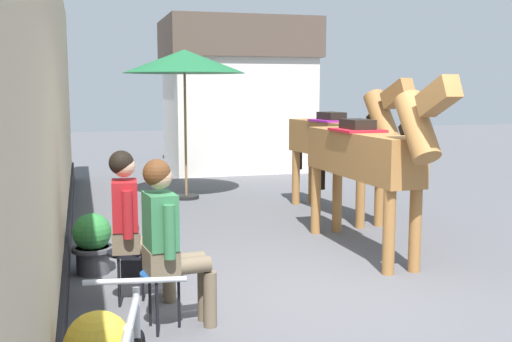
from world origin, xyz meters
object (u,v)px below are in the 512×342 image
cafe_parasol (184,62)px  satchel_bag (135,268)px  saddled_horse_far (339,140)px  seated_visitor_near (169,235)px  seated_visitor_far (133,218)px  saddled_horse_near (366,155)px  flower_planter_far (92,242)px

cafe_parasol → satchel_bag: size_ratio=9.21×
saddled_horse_far → satchel_bag: 4.14m
seated_visitor_near → saddled_horse_far: bearing=50.9°
seated_visitor_far → saddled_horse_near: saddled_horse_near is taller
saddled_horse_near → cafe_parasol: (-1.42, 4.16, 1.20)m
seated_visitor_near → seated_visitor_far: bearing=106.8°
flower_planter_far → cafe_parasol: 4.90m
flower_planter_far → cafe_parasol: cafe_parasol is taller
cafe_parasol → saddled_horse_far: bearing=-46.3°
saddled_horse_far → cafe_parasol: (-1.98, 2.08, 1.20)m
saddled_horse_near → satchel_bag: size_ratio=10.71×
seated_visitor_far → satchel_bag: seated_visitor_far is taller
seated_visitor_far → saddled_horse_far: size_ratio=0.47×
flower_planter_far → satchel_bag: bearing=-34.7°
seated_visitor_far → flower_planter_far: bearing=108.8°
flower_planter_far → saddled_horse_near: bearing=-0.5°
seated_visitor_far → cafe_parasol: 5.54m
saddled_horse_far → seated_visitor_far: bearing=-137.2°
saddled_horse_near → saddled_horse_far: size_ratio=1.00×
satchel_bag → flower_planter_far: bearing=158.7°
cafe_parasol → satchel_bag: 5.12m
seated_visitor_far → cafe_parasol: cafe_parasol is taller
saddled_horse_near → saddled_horse_far: (0.56, 2.08, 0.00)m
saddled_horse_far → cafe_parasol: cafe_parasol is taller
cafe_parasol → seated_visitor_near: bearing=-100.7°
flower_planter_far → satchel_bag: (0.41, -0.29, -0.23)m
seated_visitor_near → saddled_horse_far: (3.09, 3.80, 0.38)m
seated_visitor_near → flower_planter_far: (-0.57, 1.75, -0.44)m
flower_planter_far → seated_visitor_far: bearing=-71.2°
cafe_parasol → saddled_horse_near: bearing=-71.1°
flower_planter_far → cafe_parasol: bearing=67.9°
seated_visitor_near → saddled_horse_near: 3.09m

